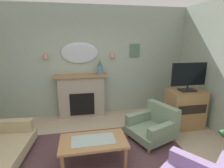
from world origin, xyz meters
name	(u,v)px	position (x,y,z in m)	size (l,w,h in m)	color
wall_back	(89,62)	(0.00, 2.50, 1.46)	(6.40, 0.10, 2.91)	#93A393
patterned_rug	(101,166)	(0.00, 0.20, 0.01)	(3.20, 2.40, 0.01)	#4C3338
fireplace	(82,96)	(-0.24, 2.28, 0.57)	(1.36, 0.36, 1.16)	gray
mantel_vase_left	(100,68)	(0.26, 2.25, 1.33)	(0.14, 0.14, 0.39)	#4C7093
wall_mirror	(80,53)	(-0.24, 2.42, 1.71)	(0.96, 0.06, 0.56)	#B2BCC6
wall_sconce_left	(45,55)	(-1.09, 2.37, 1.66)	(0.14, 0.14, 0.14)	#D17066
wall_sconce_right	(112,54)	(0.61, 2.37, 1.66)	(0.14, 0.14, 0.14)	#D17066
framed_picture	(135,51)	(1.26, 2.43, 1.75)	(0.28, 0.03, 0.36)	#4C6B56
coffee_table	(93,143)	(-0.10, 0.30, 0.38)	(1.10, 0.60, 0.45)	olive
armchair_in_corner	(154,125)	(1.21, 0.85, 0.31)	(1.05, 1.04, 0.71)	gray
tv_cabinet	(185,109)	(2.15, 1.22, 0.45)	(0.80, 0.57, 0.90)	olive
tv_flatscreen	(189,76)	(2.15, 1.20, 1.25)	(0.84, 0.24, 0.65)	black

